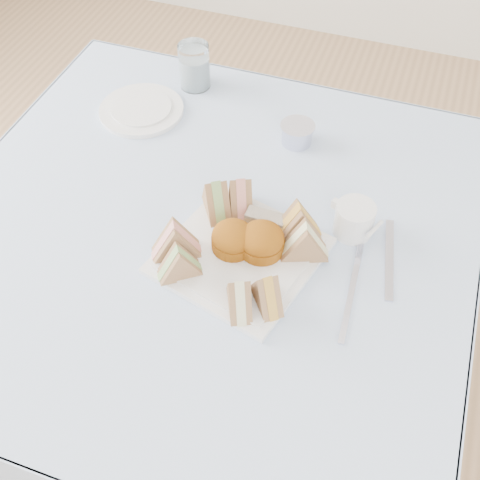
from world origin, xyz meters
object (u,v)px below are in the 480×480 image
(creamer_jug, at_px, (354,220))
(serving_plate, at_px, (240,256))
(water_glass, at_px, (194,66))
(table, at_px, (211,331))

(creamer_jug, bearing_deg, serving_plate, -122.76)
(water_glass, bearing_deg, creamer_jug, -36.36)
(serving_plate, relative_size, water_glass, 2.45)
(serving_plate, xyz_separation_m, water_glass, (-0.27, 0.46, 0.05))
(creamer_jug, bearing_deg, table, -142.31)
(serving_plate, distance_m, creamer_jug, 0.22)
(water_glass, distance_m, creamer_jug, 0.56)
(water_glass, relative_size, creamer_jug, 1.44)
(table, xyz_separation_m, water_glass, (-0.18, 0.41, 0.43))
(serving_plate, height_order, creamer_jug, creamer_jug)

